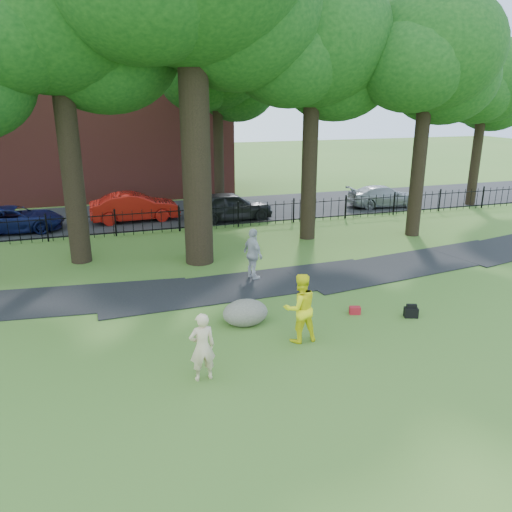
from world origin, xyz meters
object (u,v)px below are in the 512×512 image
object	(u,v)px
woman	(202,347)
man	(300,308)
boulder	(245,311)
red_sedan	(135,207)

from	to	relation	value
woman	man	bearing A→B (deg)	-161.59
woman	boulder	distance (m)	3.18
boulder	red_sedan	xyz separation A→B (m)	(-2.02, 13.84, 0.37)
woman	man	xyz separation A→B (m)	(2.87, 1.12, 0.12)
red_sedan	man	bearing A→B (deg)	-170.28
man	boulder	size ratio (longest dim) A/B	1.44
boulder	man	bearing A→B (deg)	-53.74
woman	boulder	bearing A→B (deg)	-127.43
man	red_sedan	world-z (taller)	man
red_sedan	boulder	bearing A→B (deg)	-173.43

